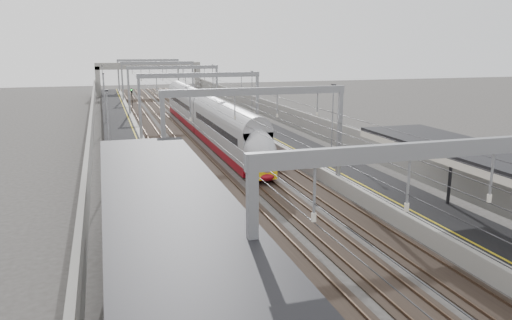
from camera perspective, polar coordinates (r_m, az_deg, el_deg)
platform_left at (r=56.09m, az=-14.90°, el=2.38°), size 4.00×120.00×1.00m
platform_right at (r=58.86m, az=0.85°, el=3.30°), size 4.00×120.00×1.00m
tracks at (r=57.01m, az=-6.82°, el=2.43°), size 11.40×140.00×0.20m
overhead_line at (r=62.74m, az=-8.09°, el=8.96°), size 13.00×140.00×6.60m
canopy_left at (r=14.31m, az=-8.27°, el=-8.73°), size 4.40×30.00×4.24m
overbridge at (r=110.75m, az=-12.17°, el=10.03°), size 22.00×2.20×6.90m
wall_left at (r=55.89m, az=-18.25°, el=3.27°), size 0.30×120.00×3.20m
wall_right at (r=59.75m, az=3.79°, el=4.48°), size 0.30×120.00×3.20m
train at (r=57.33m, az=-5.46°, el=4.46°), size 2.51×45.74×3.98m
signal_green at (r=85.71m, az=-14.02°, el=7.23°), size 0.32×0.32×3.48m
signal_red_near at (r=75.35m, az=-7.06°, el=6.79°), size 0.32×0.32×3.48m
signal_red_far at (r=86.82m, az=-6.96°, el=7.59°), size 0.32×0.32×3.48m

